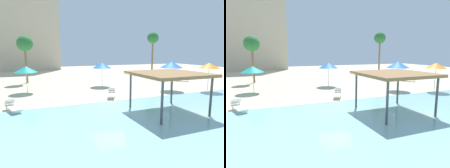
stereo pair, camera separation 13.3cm
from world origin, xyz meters
TOP-DOWN VIEW (x-y plane):
  - ground_plane at (0.00, 0.00)m, footprint 80.00×80.00m
  - lagoon_water at (0.00, -5.25)m, footprint 44.00×13.50m
  - shade_pavilion at (2.83, -2.47)m, footprint 4.20×4.20m
  - beach_umbrella_blue_0 at (7.97, 3.57)m, footprint 2.26×2.26m
  - beach_umbrella_blue_1 at (2.31, 8.41)m, footprint 2.21×2.21m
  - beach_umbrella_orange_2 at (10.88, 1.58)m, footprint 1.96×1.96m
  - beach_umbrella_teal_3 at (-5.51, 7.71)m, footprint 2.10×2.10m
  - lounge_chair_0 at (-6.38, 1.60)m, footprint 1.18×1.99m
  - lounge_chair_1 at (1.15, 2.87)m, footprint 1.36×1.97m
  - lounge_chair_2 at (13.20, 7.98)m, footprint 1.52×1.93m
  - palm_tree_0 at (14.20, 16.18)m, footprint 1.90×1.90m
  - palm_tree_1 at (-5.54, 14.20)m, footprint 1.90×1.90m
  - hotel_block_0 at (-9.33, 35.54)m, footprint 20.97×8.56m

SIDE VIEW (x-z plane):
  - ground_plane at x=0.00m, z-range 0.00..0.00m
  - lagoon_water at x=0.00m, z-range 0.00..0.04m
  - lounge_chair_0 at x=-6.38m, z-range -0.04..0.70m
  - lounge_chair_1 at x=1.15m, z-range -0.04..0.70m
  - lounge_chair_2 at x=13.20m, z-range -0.04..0.70m
  - beach_umbrella_teal_3 at x=-5.51m, z-range 0.97..3.49m
  - beach_umbrella_blue_1 at x=2.31m, z-range 1.02..3.68m
  - shade_pavilion at x=2.83m, z-range 1.13..3.71m
  - beach_umbrella_orange_2 at x=10.88m, z-range 1.13..3.94m
  - beach_umbrella_blue_0 at x=7.97m, z-range 1.13..4.03m
  - palm_tree_1 at x=-5.54m, z-range 1.82..7.63m
  - palm_tree_0 at x=14.20m, z-range 2.40..9.50m
  - hotel_block_0 at x=-9.33m, z-range 0.00..20.73m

